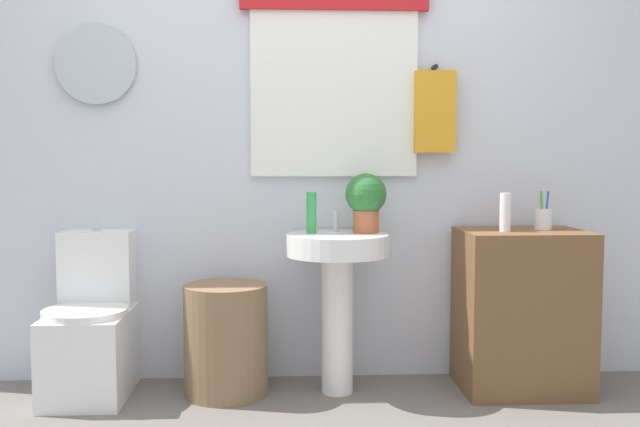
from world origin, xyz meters
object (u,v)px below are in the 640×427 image
Objects in this scene: toilet at (92,332)px; lotion_bottle at (505,212)px; potted_plant at (366,199)px; soap_bottle at (311,213)px; laundry_hamper at (226,340)px; wooden_cabinet at (522,310)px; toothbrush_cup at (543,219)px; pedestal_sink at (337,276)px.

toilet is 2.02m from lotion_bottle.
potted_plant is at bearing 171.15° from lotion_bottle.
soap_bottle is at bearing 174.30° from lotion_bottle.
potted_plant is at bearing 1.06° from toilet.
toilet is 0.63m from laundry_hamper.
wooden_cabinet is 3.96× the size of soap_bottle.
toothbrush_cup is at bearing 16.47° from lotion_bottle.
lotion_bottle is (0.64, -0.10, -0.06)m from potted_plant.
soap_bottle is 1.11m from toothbrush_cup.
toothbrush_cup is at bearing 1.17° from pedestal_sink.
pedestal_sink is 3.89× the size of soap_bottle.
soap_bottle is at bearing 178.45° from toothbrush_cup.
lotion_bottle is (1.31, -0.04, 0.60)m from laundry_hamper.
soap_bottle reaches higher than wooden_cabinet.
pedestal_sink is 0.98× the size of wooden_cabinet.
lotion_bottle is (-0.10, -0.04, 0.47)m from wooden_cabinet.
wooden_cabinet is 0.45m from toothbrush_cup.
toothbrush_cup reaches higher than wooden_cabinet.
toothbrush_cup is at bearing -1.55° from soap_bottle.
lotion_bottle reaches higher than pedestal_sink.
soap_bottle is 0.69× the size of potted_plant.
lotion_bottle is 0.22m from toothbrush_cup.
soap_bottle is at bearing 177.15° from wooden_cabinet.
laundry_hamper is 2.90× the size of lotion_bottle.
pedestal_sink is 2.67× the size of potted_plant.
potted_plant is (0.26, 0.01, 0.06)m from soap_bottle.
laundry_hamper is 2.81× the size of toothbrush_cup.
laundry_hamper is at bearing 180.00° from wooden_cabinet.
toothbrush_cup is (2.14, -0.02, 0.53)m from toilet.
soap_bottle is 1.05× the size of toothbrush_cup.
pedestal_sink is 4.20× the size of lotion_bottle.
lotion_bottle is at bearing -5.70° from soap_bottle.
toilet is at bearing 179.58° from toothbrush_cup.
toothbrush_cup is (0.99, 0.02, 0.26)m from pedestal_sink.
soap_bottle is at bearing 157.38° from pedestal_sink.
toothbrush_cup is at bearing -2.70° from potted_plant.
toilet is 2.20m from toothbrush_cup.
toilet is 2.04m from wooden_cabinet.
pedestal_sink is at bearing -22.62° from soap_bottle.
soap_bottle is (1.03, 0.01, 0.56)m from toilet.
wooden_cabinet is 4.15× the size of toothbrush_cup.
toothbrush_cup is (1.11, -0.03, -0.03)m from soap_bottle.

